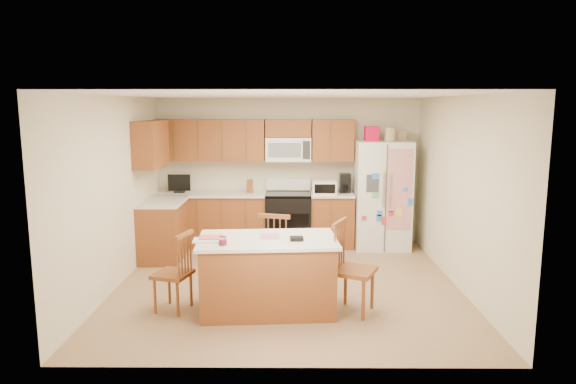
{
  "coord_description": "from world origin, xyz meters",
  "views": [
    {
      "loc": [
        0.05,
        -6.61,
        2.35
      ],
      "look_at": [
        0.01,
        0.35,
        1.2
      ],
      "focal_mm": 32.0,
      "sensor_mm": 36.0,
      "label": 1
    }
  ],
  "objects_px": {
    "refrigerator": "(382,194)",
    "windsor_chair_back": "(277,252)",
    "windsor_chair_right": "(352,270)",
    "island": "(268,274)",
    "stove": "(288,219)",
    "windsor_chair_left": "(175,274)"
  },
  "relations": [
    {
      "from": "refrigerator",
      "to": "island",
      "type": "bearing_deg",
      "value": -122.98
    },
    {
      "from": "refrigerator",
      "to": "island",
      "type": "distance_m",
      "value": 3.33
    },
    {
      "from": "windsor_chair_back",
      "to": "island",
      "type": "bearing_deg",
      "value": -97.0
    },
    {
      "from": "refrigerator",
      "to": "windsor_chair_left",
      "type": "height_order",
      "value": "refrigerator"
    },
    {
      "from": "island",
      "to": "windsor_chair_back",
      "type": "height_order",
      "value": "windsor_chair_back"
    },
    {
      "from": "refrigerator",
      "to": "island",
      "type": "xyz_separation_m",
      "value": [
        -1.79,
        -2.77,
        -0.48
      ]
    },
    {
      "from": "windsor_chair_right",
      "to": "windsor_chair_left",
      "type": "bearing_deg",
      "value": 179.21
    },
    {
      "from": "island",
      "to": "windsor_chair_right",
      "type": "bearing_deg",
      "value": -2.48
    },
    {
      "from": "refrigerator",
      "to": "windsor_chair_left",
      "type": "xyz_separation_m",
      "value": [
        -2.88,
        -2.78,
        -0.48
      ]
    },
    {
      "from": "stove",
      "to": "windsor_chair_back",
      "type": "relative_size",
      "value": 1.11
    },
    {
      "from": "windsor_chair_left",
      "to": "windsor_chair_back",
      "type": "relative_size",
      "value": 0.93
    },
    {
      "from": "stove",
      "to": "windsor_chair_back",
      "type": "xyz_separation_m",
      "value": [
        -0.13,
        -2.06,
        0.01
      ]
    },
    {
      "from": "windsor_chair_left",
      "to": "windsor_chair_right",
      "type": "bearing_deg",
      "value": -0.79
    },
    {
      "from": "island",
      "to": "windsor_chair_back",
      "type": "xyz_separation_m",
      "value": [
        0.09,
        0.77,
        0.04
      ]
    },
    {
      "from": "island",
      "to": "windsor_chair_back",
      "type": "distance_m",
      "value": 0.78
    },
    {
      "from": "stove",
      "to": "island",
      "type": "relative_size",
      "value": 0.68
    },
    {
      "from": "windsor_chair_right",
      "to": "windsor_chair_back",
      "type": "bearing_deg",
      "value": 137.27
    },
    {
      "from": "stove",
      "to": "windsor_chair_back",
      "type": "height_order",
      "value": "stove"
    },
    {
      "from": "windsor_chair_left",
      "to": "windsor_chair_right",
      "type": "height_order",
      "value": "windsor_chair_right"
    },
    {
      "from": "windsor_chair_right",
      "to": "stove",
      "type": "bearing_deg",
      "value": 104.68
    },
    {
      "from": "refrigerator",
      "to": "windsor_chair_back",
      "type": "relative_size",
      "value": 2.01
    },
    {
      "from": "windsor_chair_back",
      "to": "windsor_chair_right",
      "type": "bearing_deg",
      "value": -42.73
    }
  ]
}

